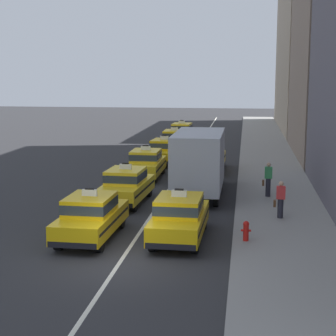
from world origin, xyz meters
TOP-DOWN VIEW (x-y plane):
  - ground_plane at (0.00, 0.00)m, footprint 160.00×160.00m
  - lane_stripe_left_right at (0.00, 20.00)m, footprint 0.14×80.00m
  - sidewalk_curb at (5.60, 15.00)m, footprint 4.00×90.00m
  - taxi_left_nearest at (-1.64, 2.52)m, footprint 1.91×4.60m
  - taxi_left_second at (-1.56, 8.35)m, footprint 2.00×4.63m
  - taxi_left_third at (-1.77, 14.85)m, footprint 1.86×4.58m
  - taxi_left_fourth at (-1.44, 20.14)m, footprint 2.03×4.64m
  - taxi_left_fifth at (-1.54, 26.25)m, footprint 1.85×4.57m
  - taxi_left_sixth at (-1.64, 32.27)m, footprint 1.99×4.63m
  - taxi_right_nearest at (1.63, 2.84)m, footprint 1.89×4.59m
  - box_truck_right_second at (1.75, 10.59)m, footprint 2.32×6.97m
  - taxi_right_third at (1.72, 17.78)m, footprint 1.94×4.61m
  - pedestrian_near_crosswalk at (5.48, 6.02)m, footprint 0.47×0.24m
  - pedestrian_mid_block at (5.12, 10.07)m, footprint 0.47×0.24m
  - fire_hydrant at (4.08, 2.57)m, footprint 0.36×0.22m

SIDE VIEW (x-z plane):
  - ground_plane at x=0.00m, z-range 0.00..0.00m
  - lane_stripe_left_right at x=0.00m, z-range 0.00..0.01m
  - sidewalk_curb at x=5.60m, z-range 0.00..0.15m
  - fire_hydrant at x=4.08m, z-range 0.18..0.91m
  - taxi_left_nearest at x=-1.64m, z-range -0.10..1.86m
  - taxi_left_second at x=-1.56m, z-range -0.10..1.86m
  - taxi_left_third at x=-1.77m, z-range -0.10..1.86m
  - taxi_left_fourth at x=-1.44m, z-range -0.10..1.86m
  - taxi_left_fifth at x=-1.54m, z-range -0.10..1.86m
  - taxi_left_sixth at x=-1.64m, z-range -0.10..1.86m
  - taxi_right_nearest at x=1.63m, z-range -0.10..1.86m
  - taxi_right_third at x=1.72m, z-range -0.10..1.86m
  - pedestrian_near_crosswalk at x=5.48m, z-range 0.15..1.70m
  - pedestrian_mid_block at x=5.12m, z-range 0.15..1.83m
  - box_truck_right_second at x=1.75m, z-range 0.14..3.41m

